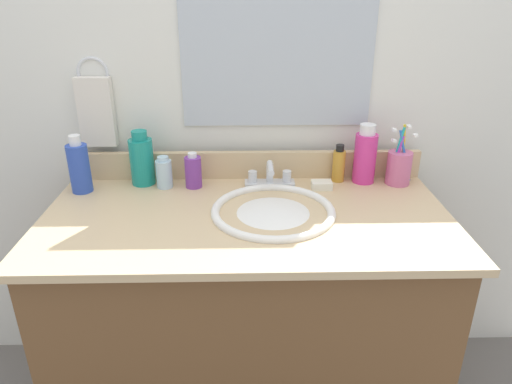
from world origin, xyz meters
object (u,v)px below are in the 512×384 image
at_px(cup_pink, 400,167).
at_px(bottle_cream_purple, 194,171).
at_px(bottle_gel_clear, 165,173).
at_px(bottle_shampoo_blue, 80,167).
at_px(bottle_oil_amber, 340,165).
at_px(bottle_mouthwash_teal, 143,160).
at_px(hand_towel, 98,112).
at_px(bottle_soap_pink, 366,156).
at_px(faucet, 271,178).
at_px(soap_bar, 323,185).

bearing_deg(cup_pink, bottle_cream_purple, -178.84).
height_order(bottle_gel_clear, bottle_shampoo_blue, bottle_shampoo_blue).
height_order(bottle_gel_clear, bottle_cream_purple, bottle_cream_purple).
bearing_deg(bottle_cream_purple, bottle_gel_clear, 179.98).
relative_size(bottle_oil_amber, cup_pink, 0.63).
distance_m(bottle_shampoo_blue, bottle_mouthwash_teal, 0.19).
xyz_separation_m(hand_towel, bottle_soap_pink, (0.86, -0.06, -0.13)).
xyz_separation_m(faucet, bottle_oil_amber, (0.23, 0.04, 0.03)).
height_order(bottle_cream_purple, bottle_oil_amber, bottle_oil_amber).
bearing_deg(hand_towel, bottle_gel_clear, -24.06).
bearing_deg(cup_pink, bottle_soap_pink, 170.06).
height_order(faucet, bottle_gel_clear, bottle_gel_clear).
xyz_separation_m(bottle_cream_purple, bottle_oil_amber, (0.47, 0.04, 0.00)).
height_order(faucet, bottle_soap_pink, bottle_soap_pink).
distance_m(cup_pink, soap_bar, 0.26).
bearing_deg(cup_pink, bottle_gel_clear, -178.99).
distance_m(bottle_soap_pink, bottle_cream_purple, 0.55).
bearing_deg(bottle_mouthwash_teal, hand_towel, 155.76).
distance_m(faucet, bottle_mouthwash_teal, 0.41).
bearing_deg(bottle_mouthwash_teal, bottle_oil_amber, 0.66).
height_order(bottle_gel_clear, bottle_mouthwash_teal, bottle_mouthwash_teal).
relative_size(bottle_soap_pink, bottle_mouthwash_teal, 1.09).
relative_size(hand_towel, bottle_mouthwash_teal, 1.25).
distance_m(bottle_gel_clear, bottle_soap_pink, 0.64).
distance_m(bottle_soap_pink, bottle_mouthwash_teal, 0.72).
height_order(faucet, bottle_mouthwash_teal, bottle_mouthwash_teal).
bearing_deg(bottle_cream_purple, bottle_oil_amber, 4.83).
distance_m(bottle_soap_pink, soap_bar, 0.17).
bearing_deg(soap_bar, bottle_soap_pink, 21.28).
height_order(bottle_mouthwash_teal, cup_pink, cup_pink).
xyz_separation_m(bottle_soap_pink, bottle_oil_amber, (-0.08, 0.01, -0.03)).
relative_size(bottle_oil_amber, bottle_mouthwash_teal, 0.70).
distance_m(faucet, bottle_shampoo_blue, 0.59).
height_order(bottle_shampoo_blue, cup_pink, cup_pink).
relative_size(bottle_shampoo_blue, bottle_mouthwash_teal, 1.03).
height_order(bottle_gel_clear, bottle_soap_pink, bottle_soap_pink).
relative_size(hand_towel, bottle_shampoo_blue, 1.21).
bearing_deg(bottle_gel_clear, faucet, 0.43).
bearing_deg(bottle_shampoo_blue, bottle_gel_clear, 6.06).
bearing_deg(bottle_oil_amber, bottle_cream_purple, -175.17).
bearing_deg(hand_towel, cup_pink, -4.93).
bearing_deg(bottle_mouthwash_teal, bottle_gel_clear, -23.72).
bearing_deg(faucet, bottle_oil_amber, 9.31).
bearing_deg(soap_bar, faucet, 170.71).
xyz_separation_m(hand_towel, bottle_gel_clear, (0.22, -0.10, -0.17)).
distance_m(bottle_gel_clear, bottle_oil_amber, 0.56).
bearing_deg(cup_pink, faucet, -178.52).
distance_m(faucet, soap_bar, 0.17).
bearing_deg(faucet, bottle_soap_pink, 5.49).
xyz_separation_m(bottle_gel_clear, cup_pink, (0.75, 0.01, 0.01)).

